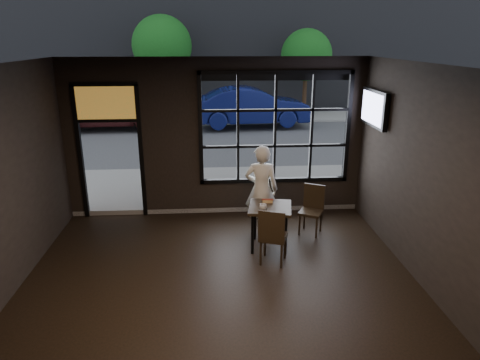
{
  "coord_description": "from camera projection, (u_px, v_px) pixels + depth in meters",
  "views": [
    {
      "loc": [
        -0.1,
        -4.93,
        3.53
      ],
      "look_at": [
        0.4,
        2.2,
        1.15
      ],
      "focal_mm": 32.0,
      "sensor_mm": 36.0,
      "label": 1
    }
  ],
  "objects": [
    {
      "name": "maroon_car",
      "position": [
        105.0,
        107.0,
        17.02
      ],
      "size": [
        4.9,
        2.15,
        1.64
      ],
      "primitive_type": "imported",
      "rotation": [
        0.0,
        0.0,
        1.61
      ],
      "color": "#3E1415",
      "rests_on": "street_asphalt"
    },
    {
      "name": "man",
      "position": [
        261.0,
        190.0,
        7.95
      ],
      "size": [
        0.67,
        0.49,
        1.7
      ],
      "primitive_type": "imported",
      "rotation": [
        0.0,
        0.0,
        2.99
      ],
      "color": "silver",
      "rests_on": "floor"
    },
    {
      "name": "navy_car",
      "position": [
        251.0,
        106.0,
        17.37
      ],
      "size": [
        4.87,
        2.07,
        1.56
      ],
      "primitive_type": "imported",
      "rotation": [
        0.0,
        0.0,
        1.66
      ],
      "color": "#0C144A",
      "rests_on": "street_asphalt"
    },
    {
      "name": "tv",
      "position": [
        374.0,
        108.0,
        7.88
      ],
      "size": [
        0.13,
        1.14,
        0.67
      ],
      "primitive_type": "cube",
      "color": "black",
      "rests_on": "wall_right"
    },
    {
      "name": "stained_transom",
      "position": [
        106.0,
        103.0,
        8.22
      ],
      "size": [
        1.2,
        0.06,
        0.7
      ],
      "primitive_type": "cube",
      "color": "orange",
      "rests_on": "ground"
    },
    {
      "name": "tree_left",
      "position": [
        162.0,
        46.0,
        19.06
      ],
      "size": [
        2.65,
        2.65,
        4.53
      ],
      "color": "#332114",
      "rests_on": "street_asphalt"
    },
    {
      "name": "window_frame",
      "position": [
        275.0,
        128.0,
        8.61
      ],
      "size": [
        3.06,
        0.12,
        2.28
      ],
      "primitive_type": "cube",
      "color": "black",
      "rests_on": "ground"
    },
    {
      "name": "street_asphalt",
      "position": [
        211.0,
        94.0,
        28.51
      ],
      "size": [
        60.0,
        41.0,
        0.04
      ],
      "primitive_type": "cube",
      "color": "#545456",
      "rests_on": "ground"
    },
    {
      "name": "tree_right",
      "position": [
        306.0,
        55.0,
        19.45
      ],
      "size": [
        2.31,
        2.31,
        3.95
      ],
      "color": "#332114",
      "rests_on": "street_asphalt"
    },
    {
      "name": "cup",
      "position": [
        263.0,
        207.0,
        7.2
      ],
      "size": [
        0.12,
        0.12,
        0.1
      ],
      "primitive_type": "imported",
      "rotation": [
        0.0,
        0.0,
        -0.0
      ],
      "color": "silver",
      "rests_on": "cafe_table"
    },
    {
      "name": "hotdog",
      "position": [
        268.0,
        201.0,
        7.52
      ],
      "size": [
        0.21,
        0.1,
        0.06
      ],
      "primitive_type": null,
      "rotation": [
        0.0,
        0.0,
        -0.11
      ],
      "color": "tan",
      "rests_on": "cafe_table"
    },
    {
      "name": "chair_near",
      "position": [
        273.0,
        235.0,
        6.95
      ],
      "size": [
        0.54,
        0.54,
        0.97
      ],
      "primitive_type": "cube",
      "rotation": [
        0.0,
        0.0,
        2.81
      ],
      "color": "black",
      "rests_on": "floor"
    },
    {
      "name": "cafe_table",
      "position": [
        270.0,
        227.0,
        7.48
      ],
      "size": [
        0.84,
        0.84,
        0.78
      ],
      "primitive_type": "cube",
      "rotation": [
        0.0,
        0.0,
        -0.18
      ],
      "color": "black",
      "rests_on": "floor"
    },
    {
      "name": "chair_window",
      "position": [
        311.0,
        211.0,
        7.99
      ],
      "size": [
        0.54,
        0.54,
        0.93
      ],
      "primitive_type": "cube",
      "rotation": [
        0.0,
        0.0,
        -0.49
      ],
      "color": "black",
      "rests_on": "floor"
    },
    {
      "name": "ceiling",
      "position": [
        218.0,
        68.0,
        4.78
      ],
      "size": [
        6.0,
        7.0,
        0.02
      ],
      "primitive_type": "cube",
      "color": "black",
      "rests_on": "ground"
    },
    {
      "name": "floor",
      "position": [
        222.0,
        313.0,
        5.8
      ],
      "size": [
        6.0,
        7.0,
        0.02
      ],
      "primitive_type": "cube",
      "color": "black",
      "rests_on": "ground"
    },
    {
      "name": "wall_right",
      "position": [
        454.0,
        196.0,
        5.49
      ],
      "size": [
        0.04,
        7.0,
        3.2
      ],
      "primitive_type": "cube",
      "color": "black",
      "rests_on": "ground"
    }
  ]
}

